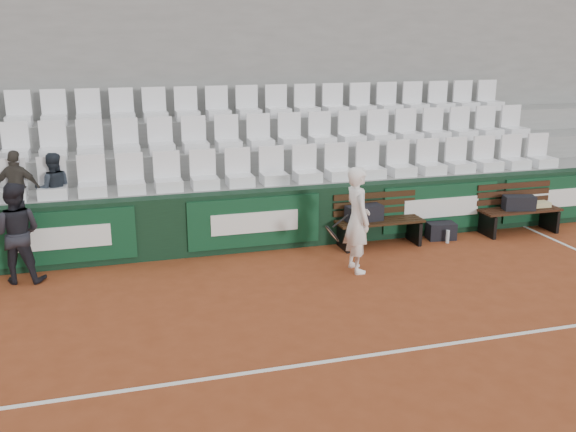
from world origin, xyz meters
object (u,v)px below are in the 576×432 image
object	(u,v)px
water_bottle_far	(448,237)
ball_kid	(16,233)
sports_bag_ground	(441,231)
tennis_player	(357,220)
sports_bag_left	(364,213)
sports_bag_right	(519,203)
water_bottle_near	(355,242)
bench_right	(519,221)
bench_left	(379,233)
spectator_b	(14,161)
spectator_c	(51,161)

from	to	relation	value
water_bottle_far	ball_kid	world-z (taller)	ball_kid
sports_bag_ground	tennis_player	bearing A→B (deg)	-152.77
water_bottle_far	ball_kid	size ratio (longest dim) A/B	0.16
sports_bag_left	sports_bag_ground	distance (m)	1.53
sports_bag_right	water_bottle_near	distance (m)	3.17
water_bottle_far	tennis_player	bearing A→B (deg)	-158.23
bench_right	bench_left	bearing A→B (deg)	179.45
water_bottle_near	spectator_b	world-z (taller)	spectator_b
sports_bag_right	tennis_player	distance (m)	3.63
spectator_c	spectator_b	bearing A→B (deg)	-4.43
water_bottle_near	sports_bag_ground	bearing A→B (deg)	3.80
sports_bag_ground	water_bottle_far	xyz separation A→B (m)	(-0.00, -0.23, -0.03)
sports_bag_right	bench_left	bearing A→B (deg)	178.70
sports_bag_right	sports_bag_ground	world-z (taller)	sports_bag_right
sports_bag_right	water_bottle_far	distance (m)	1.55
bench_left	sports_bag_left	bearing A→B (deg)	170.97
water_bottle_near	sports_bag_left	bearing A→B (deg)	31.16
sports_bag_ground	water_bottle_far	size ratio (longest dim) A/B	2.12
bench_right	water_bottle_far	world-z (taller)	bench_right
sports_bag_left	tennis_player	world-z (taller)	tennis_player
spectator_c	sports_bag_left	bearing A→B (deg)	165.52
sports_bag_ground	water_bottle_near	xyz separation A→B (m)	(-1.66, -0.11, -0.02)
tennis_player	ball_kid	xyz separation A→B (m)	(-4.86, 0.95, -0.07)
bench_left	water_bottle_far	xyz separation A→B (m)	(1.20, -0.20, -0.11)
water_bottle_near	tennis_player	bearing A→B (deg)	-111.35
bench_right	spectator_c	world-z (taller)	spectator_c
bench_right	ball_kid	distance (m)	8.44
water_bottle_far	tennis_player	size ratio (longest dim) A/B	0.14
spectator_c	tennis_player	bearing A→B (deg)	151.84
sports_bag_right	spectator_c	distance (m)	8.00
water_bottle_far	spectator_c	xyz separation A→B (m)	(-6.40, 1.11, 1.46)
water_bottle_far	spectator_b	distance (m)	7.18
sports_bag_ground	ball_kid	distance (m)	6.92
sports_bag_left	tennis_player	distance (m)	1.21
bench_left	water_bottle_near	bearing A→B (deg)	-171.09
ball_kid	sports_bag_right	bearing A→B (deg)	-167.46
water_bottle_near	spectator_c	xyz separation A→B (m)	(-4.74, 0.99, 1.45)
sports_bag_left	tennis_player	size ratio (longest dim) A/B	0.38
spectator_b	water_bottle_far	bearing A→B (deg)	-173.51
bench_right	sports_bag_left	size ratio (longest dim) A/B	2.42
sports_bag_ground	spectator_b	bearing A→B (deg)	172.77
bench_right	spectator_b	bearing A→B (deg)	173.64
water_bottle_near	ball_kid	xyz separation A→B (m)	(-5.23, 0.01, 0.61)
spectator_c	water_bottle_near	bearing A→B (deg)	163.77
sports_bag_ground	spectator_b	world-z (taller)	spectator_b
water_bottle_near	ball_kid	world-z (taller)	ball_kid
water_bottle_near	tennis_player	size ratio (longest dim) A/B	0.16
tennis_player	spectator_c	bearing A→B (deg)	156.27
spectator_c	ball_kid	bearing A→B (deg)	59.03
ball_kid	spectator_b	size ratio (longest dim) A/B	1.21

